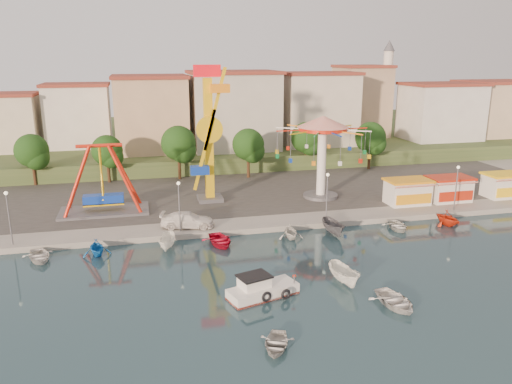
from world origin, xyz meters
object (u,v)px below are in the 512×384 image
object	(u,v)px
kamikaze_tower	(210,137)
van	(187,220)
rowboat_a	(395,301)
skiff	(344,275)
cabin_motorboat	(261,290)
pirate_ship_ride	(102,180)
wave_swinger	(322,138)

from	to	relation	value
kamikaze_tower	van	bearing A→B (deg)	-113.11
rowboat_a	skiff	size ratio (longest dim) A/B	1.00
cabin_motorboat	rowboat_a	world-z (taller)	cabin_motorboat
pirate_ship_ride	skiff	distance (m)	30.59
pirate_ship_ride	rowboat_a	world-z (taller)	pirate_ship_ride
kamikaze_tower	van	distance (m)	12.36
pirate_ship_ride	rowboat_a	bearing A→B (deg)	-50.93
kamikaze_tower	van	world-z (taller)	kamikaze_tower
cabin_motorboat	skiff	world-z (taller)	cabin_motorboat
pirate_ship_ride	kamikaze_tower	xyz separation A→B (m)	(12.76, 1.73, 4.20)
kamikaze_tower	skiff	size ratio (longest dim) A/B	4.05
wave_swinger	cabin_motorboat	distance (m)	28.38
cabin_motorboat	van	bearing A→B (deg)	87.13
skiff	cabin_motorboat	bearing A→B (deg)	177.65
cabin_motorboat	kamikaze_tower	bearing A→B (deg)	73.14
kamikaze_tower	cabin_motorboat	xyz separation A→B (m)	(0.06, -25.16, -8.07)
pirate_ship_ride	van	distance (m)	11.97
skiff	pirate_ship_ride	bearing A→B (deg)	124.50
cabin_motorboat	rowboat_a	bearing A→B (deg)	-39.48
skiff	kamikaze_tower	bearing A→B (deg)	99.71
rowboat_a	van	xyz separation A→B (m)	(-13.36, 19.78, 0.99)
kamikaze_tower	rowboat_a	size ratio (longest dim) A/B	4.04
rowboat_a	van	distance (m)	23.89
kamikaze_tower	van	size ratio (longest dim) A/B	2.95
rowboat_a	skiff	world-z (taller)	skiff
kamikaze_tower	van	xyz separation A→B (m)	(-3.95, -9.25, -7.18)
pirate_ship_ride	van	world-z (taller)	pirate_ship_ride
wave_swinger	rowboat_a	xyz separation A→B (m)	(-4.40, -27.48, -7.77)
rowboat_a	van	size ratio (longest dim) A/B	0.73
kamikaze_tower	wave_swinger	world-z (taller)	kamikaze_tower
pirate_ship_ride	kamikaze_tower	world-z (taller)	kamikaze_tower
wave_swinger	skiff	xyz separation A→B (m)	(-6.62, -23.08, -7.41)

